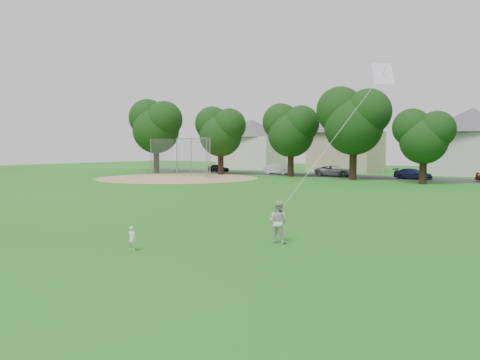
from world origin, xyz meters
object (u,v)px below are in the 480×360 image
Objects in this scene: older_boy at (278,222)px; baseball_backstop at (188,157)px; kite at (335,138)px; toddler at (132,238)px.

older_boy is 0.15× the size of baseball_backstop.
older_boy is 4.11m from kite.
toddler is 0.54× the size of older_boy.
baseball_backstop is (-25.48, 31.82, 1.84)m from toddler.
baseball_backstop is (-28.76, 27.95, 1.50)m from older_boy.
toddler is 0.11× the size of kite.
kite is at bearing -131.42° from toddler.
kite is at bearing -40.44° from baseball_backstop.
baseball_backstop reaches higher than older_boy.
kite reaches higher than baseball_backstop.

